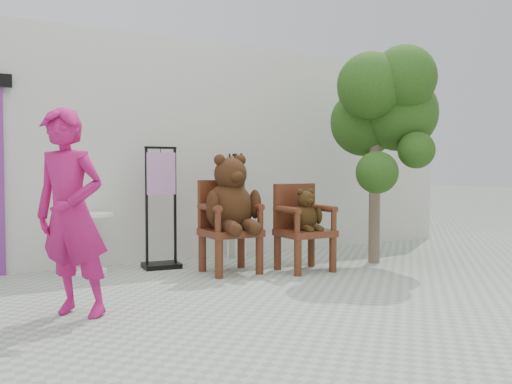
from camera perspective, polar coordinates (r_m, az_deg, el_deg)
ground_plane at (r=5.34m, az=4.66°, el=-10.96°), size 60.00×60.00×0.00m
back_wall at (r=7.97m, az=-7.78°, el=4.31°), size 9.00×1.00×3.00m
chair_big at (r=6.43m, az=-2.74°, el=-1.54°), size 0.69×0.74×1.41m
chair_small at (r=6.62m, az=4.96°, el=-2.94°), size 0.60×0.55×1.05m
person at (r=4.67m, az=-18.81°, el=-2.31°), size 0.73×0.74×1.72m
cafe_table at (r=6.78m, az=-17.25°, el=-4.41°), size 0.60×0.60×0.70m
display_stand at (r=6.85m, az=-9.95°, el=-3.05°), size 0.48×0.39×1.51m
stool_bucket at (r=7.51m, az=-2.07°, el=-2.10°), size 0.32×0.32×1.45m
tree at (r=7.45m, az=13.48°, el=8.69°), size 1.52×1.65×2.78m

